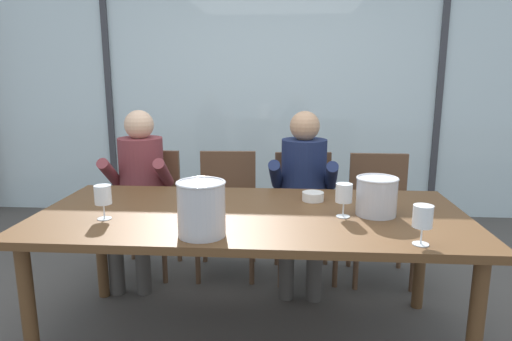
{
  "coord_description": "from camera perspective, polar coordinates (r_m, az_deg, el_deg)",
  "views": [
    {
      "loc": [
        0.19,
        -2.24,
        1.44
      ],
      "look_at": [
        0.0,
        0.35,
        0.89
      ],
      "focal_mm": 31.15,
      "sensor_mm": 36.0,
      "label": 1
    }
  ],
  "objects": [
    {
      "name": "wine_glass_by_left_taster",
      "position": [
        2.01,
        20.62,
        -5.76
      ],
      "size": [
        0.08,
        0.08,
        0.17
      ],
      "color": "silver",
      "rests_on": "dining_table"
    },
    {
      "name": "window_glass_panel",
      "position": [
        4.59,
        1.81,
        10.29
      ],
      "size": [
        7.45,
        0.03,
        2.6
      ],
      "primitive_type": "cube",
      "color": "silver",
      "rests_on": "ground"
    },
    {
      "name": "window_mullion_left",
      "position": [
        4.93,
        -18.34,
        9.82
      ],
      "size": [
        0.06,
        0.06,
        2.6
      ],
      "primitive_type": "cube",
      "color": "#38383D",
      "rests_on": "ground"
    },
    {
      "name": "ground",
      "position": [
        3.55,
        0.77,
        -11.89
      ],
      "size": [
        14.0,
        14.0,
        0.0
      ],
      "primitive_type": "plane",
      "color": "#4C4742"
    },
    {
      "name": "ice_bucket_secondary",
      "position": [
        2.0,
        -7.03,
        -4.79
      ],
      "size": [
        0.22,
        0.22,
        0.25
      ],
      "color": "#B7B7BC",
      "rests_on": "dining_table"
    },
    {
      "name": "chair_center",
      "position": [
        3.3,
        6.18,
        -4.29
      ],
      "size": [
        0.48,
        0.48,
        0.89
      ],
      "rotation": [
        0.0,
        0.0,
        0.09
      ],
      "color": "brown",
      "rests_on": "ground"
    },
    {
      "name": "dining_table",
      "position": [
        2.38,
        -0.61,
        -6.9
      ],
      "size": [
        2.25,
        1.03,
        0.74
      ],
      "color": "brown",
      "rests_on": "ground"
    },
    {
      "name": "chair_left_of_center",
      "position": [
        3.33,
        -3.7,
        -4.06
      ],
      "size": [
        0.46,
        0.46,
        0.89
      ],
      "rotation": [
        0.0,
        0.0,
        0.06
      ],
      "color": "brown",
      "rests_on": "ground"
    },
    {
      "name": "person_maroon_top",
      "position": [
        3.3,
        -14.77,
        -1.53
      ],
      "size": [
        0.48,
        0.62,
        1.2
      ],
      "rotation": [
        0.0,
        0.0,
        0.05
      ],
      "color": "brown",
      "rests_on": "ground"
    },
    {
      "name": "window_mullion_right",
      "position": [
        4.81,
        22.48,
        9.47
      ],
      "size": [
        0.06,
        0.06,
        2.6
      ],
      "primitive_type": "cube",
      "color": "#38383D",
      "rests_on": "ground"
    },
    {
      "name": "chair_near_curtain",
      "position": [
        3.46,
        -13.52,
        -3.8
      ],
      "size": [
        0.45,
        0.45,
        0.89
      ],
      "rotation": [
        0.0,
        0.0,
        -0.03
      ],
      "color": "brown",
      "rests_on": "ground"
    },
    {
      "name": "chair_right_of_center",
      "position": [
        3.35,
        15.55,
        -4.4
      ],
      "size": [
        0.44,
        0.44,
        0.89
      ],
      "rotation": [
        0.0,
        0.0,
        -0.01
      ],
      "color": "brown",
      "rests_on": "ground"
    },
    {
      "name": "ice_bucket_primary",
      "position": [
        2.37,
        15.22,
        -3.11
      ],
      "size": [
        0.21,
        0.21,
        0.2
      ],
      "color": "#B7B7BC",
      "rests_on": "dining_table"
    },
    {
      "name": "hillside_vineyard",
      "position": [
        8.77,
        2.92,
        8.92
      ],
      "size": [
        13.45,
        2.4,
        1.93
      ],
      "primitive_type": "cube",
      "color": "#386633",
      "rests_on": "ground"
    },
    {
      "name": "tasting_bowl",
      "position": [
        2.58,
        7.33,
        -3.31
      ],
      "size": [
        0.12,
        0.12,
        0.05
      ],
      "primitive_type": "cylinder",
      "color": "silver",
      "rests_on": "dining_table"
    },
    {
      "name": "person_navy_polo",
      "position": [
        3.12,
        6.08,
        -1.94
      ],
      "size": [
        0.48,
        0.62,
        1.2
      ],
      "rotation": [
        0.0,
        0.0,
        -0.06
      ],
      "color": "#192347",
      "rests_on": "ground"
    },
    {
      "name": "wine_glass_near_bucket",
      "position": [
        2.29,
        11.22,
        -3.05
      ],
      "size": [
        0.08,
        0.08,
        0.17
      ],
      "color": "silver",
      "rests_on": "dining_table"
    },
    {
      "name": "wine_glass_center_pour",
      "position": [
        2.34,
        -19.06,
        -3.04
      ],
      "size": [
        0.08,
        0.08,
        0.17
      ],
      "color": "silver",
      "rests_on": "dining_table"
    }
  ]
}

